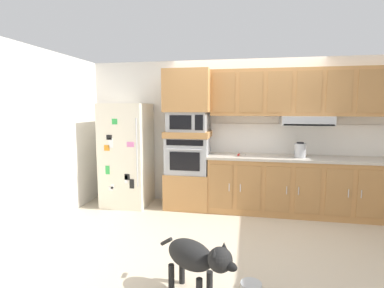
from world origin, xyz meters
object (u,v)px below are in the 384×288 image
at_px(built_in_oven, 188,155).
at_px(electric_kettle, 300,150).
at_px(microwave, 188,122).
at_px(dog, 196,257).
at_px(dog_food_bowl, 251,286).
at_px(screwdriver, 239,155).
at_px(refrigerator, 127,155).

distance_m(built_in_oven, electric_kettle, 1.79).
height_order(built_in_oven, microwave, microwave).
xyz_separation_m(dog, dog_food_bowl, (0.49, 0.21, -0.34)).
height_order(built_in_oven, screwdriver, built_in_oven).
height_order(refrigerator, electric_kettle, refrigerator).
bearing_deg(dog, microwave, 134.08).
height_order(built_in_oven, dog, built_in_oven).
bearing_deg(refrigerator, dog, -54.83).
distance_m(microwave, dog_food_bowl, 2.80).
height_order(refrigerator, screwdriver, refrigerator).
height_order(refrigerator, dog, refrigerator).
distance_m(refrigerator, dog, 2.88).
height_order(electric_kettle, dog_food_bowl, electric_kettle).
bearing_deg(electric_kettle, screwdriver, 179.27).
height_order(microwave, screwdriver, microwave).
height_order(screwdriver, dog, screwdriver).
distance_m(built_in_oven, screwdriver, 0.85).
bearing_deg(microwave, built_in_oven, 179.23).
xyz_separation_m(screwdriver, dog, (-0.29, -2.35, -0.56)).
relative_size(refrigerator, built_in_oven, 2.51).
relative_size(screwdriver, dog, 0.18).
bearing_deg(electric_kettle, microwave, 178.48).
distance_m(electric_kettle, dog, 2.72).
xyz_separation_m(microwave, electric_kettle, (1.79, -0.05, -0.43)).
bearing_deg(dog, dog_food_bowl, 54.17).
distance_m(built_in_oven, microwave, 0.56).
relative_size(electric_kettle, dog_food_bowl, 1.20).
bearing_deg(electric_kettle, dog_food_bowl, -109.25).
bearing_deg(dog, built_in_oven, 134.08).
relative_size(refrigerator, microwave, 2.73).
xyz_separation_m(built_in_oven, dog, (0.56, -2.38, -0.52)).
height_order(refrigerator, built_in_oven, refrigerator).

